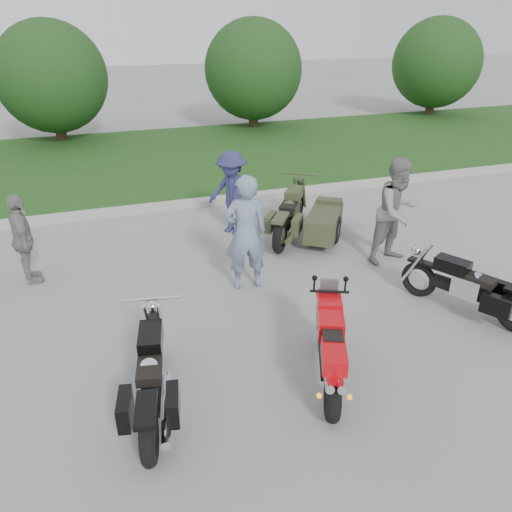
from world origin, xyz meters
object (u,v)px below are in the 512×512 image
object	(u,v)px
sportbike_red	(330,347)
cruiser_right	(473,291)
person_stripe	(246,233)
person_back	(23,240)
cruiser_sidecar	(309,220)
person_grey	(397,211)
person_denim	(232,193)
cruiser_left	(152,381)

from	to	relation	value
sportbike_red	cruiser_right	bearing A→B (deg)	37.27
person_stripe	sportbike_red	bearing A→B (deg)	99.49
person_stripe	person_back	distance (m)	3.70
cruiser_sidecar	person_stripe	distance (m)	2.33
person_grey	cruiser_right	bearing A→B (deg)	-100.76
cruiser_right	cruiser_sidecar	world-z (taller)	cruiser_sidecar
cruiser_sidecar	person_denim	bearing A→B (deg)	-177.62
person_stripe	person_grey	world-z (taller)	person_stripe
person_denim	person_back	size ratio (longest dim) A/B	1.09
cruiser_sidecar	person_denim	distance (m)	1.66
sportbike_red	person_stripe	size ratio (longest dim) A/B	0.91
cruiser_sidecar	person_grey	size ratio (longest dim) A/B	1.13
cruiser_right	cruiser_left	bearing A→B (deg)	157.09
cruiser_left	cruiser_sidecar	world-z (taller)	cruiser_sidecar
person_stripe	person_back	bearing A→B (deg)	-16.96
person_denim	person_back	world-z (taller)	person_denim
sportbike_red	person_back	bearing A→B (deg)	155.66
cruiser_left	person_back	xyz separation A→B (m)	(-1.57, 3.78, 0.35)
cruiser_sidecar	cruiser_right	bearing A→B (deg)	-35.25
cruiser_left	person_grey	bearing A→B (deg)	38.69
cruiser_left	person_back	bearing A→B (deg)	123.17
cruiser_right	cruiser_sidecar	xyz separation A→B (m)	(-1.20, 3.32, 0.01)
sportbike_red	person_stripe	bearing A→B (deg)	118.02
cruiser_right	person_back	xyz separation A→B (m)	(-6.43, 3.24, 0.37)
cruiser_sidecar	cruiser_left	bearing A→B (deg)	-98.59
person_grey	person_denim	xyz separation A→B (m)	(-2.45, 2.19, -0.11)
cruiser_sidecar	person_back	world-z (taller)	person_back
cruiser_sidecar	person_stripe	size ratio (longest dim) A/B	1.12
cruiser_sidecar	person_back	size ratio (longest dim) A/B	1.40
sportbike_red	person_grey	bearing A→B (deg)	68.55
sportbike_red	cruiser_left	bearing A→B (deg)	-162.22
person_back	person_denim	bearing A→B (deg)	-88.11
cruiser_sidecar	person_stripe	xyz separation A→B (m)	(-1.77, -1.40, 0.55)
person_stripe	person_grey	distance (m)	2.87
person_grey	cruiser_sidecar	bearing A→B (deg)	115.94
person_denim	person_back	xyz separation A→B (m)	(-3.87, -0.94, -0.07)
cruiser_left	person_back	world-z (taller)	person_back
sportbike_red	person_grey	size ratio (longest dim) A/B	0.92
person_denim	person_back	bearing A→B (deg)	-114.00
cruiser_right	person_grey	distance (m)	2.07
cruiser_left	person_denim	bearing A→B (deg)	74.66
sportbike_red	cruiser_sidecar	size ratio (longest dim) A/B	0.81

